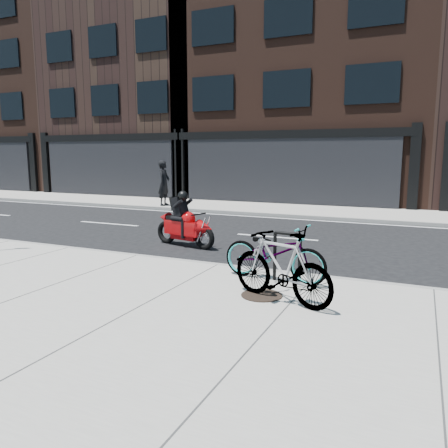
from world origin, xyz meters
The scene contains 12 objects.
ground centered at (0.00, 0.00, 0.00)m, with size 120.00×120.00×0.00m, color black.
sidewalk_near centered at (0.00, -5.00, 0.07)m, with size 60.00×6.00×0.13m, color gray.
sidewalk_far centered at (0.00, 7.75, 0.07)m, with size 60.00×3.50×0.13m, color gray.
building_west centered at (-22.00, 14.50, 6.75)m, with size 10.00×10.00×13.50m, color black.
building_midwest centered at (-12.00, 14.50, 6.00)m, with size 10.00×10.00×12.00m, color black.
building_center centered at (-2.00, 14.50, 7.25)m, with size 12.00×10.00×14.50m, color black.
bike_rack centered at (1.63, -2.60, 0.66)m, with size 0.53×0.13×0.90m.
bicycle_front centered at (1.40, -2.60, 0.64)m, with size 0.68×1.95×1.02m, color gray.
bicycle_rear centered at (1.84, -3.63, 0.68)m, with size 0.51×1.82×1.09m, color gray.
motorcycle centered at (-1.72, -0.16, 0.59)m, with size 1.92×0.79×1.45m.
pedestrian centered at (-6.57, 6.50, 1.11)m, with size 0.72×0.47×1.96m, color black.
manhole_cover centered at (1.49, -3.50, 0.14)m, with size 0.66×0.66×0.01m, color black.
Camera 1 is at (3.69, -9.84, 2.36)m, focal length 35.00 mm.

